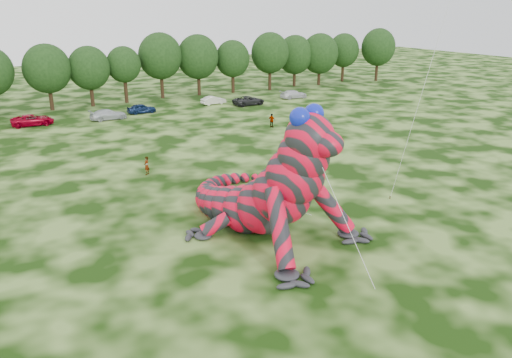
{
  "coord_description": "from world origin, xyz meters",
  "views": [
    {
      "loc": [
        -19.16,
        -20.95,
        14.55
      ],
      "look_at": [
        -4.48,
        5.44,
        4.0
      ],
      "focal_mm": 35.0,
      "sensor_mm": 36.0,
      "label": 1
    }
  ],
  "objects_px": {
    "tree_10": "(161,66)",
    "car_4": "(141,108)",
    "inflatable_gecko": "(249,166)",
    "car_5": "(213,100)",
    "tree_17": "(378,55)",
    "tree_14": "(295,61)",
    "tree_16": "(343,57)",
    "tree_7": "(48,77)",
    "tree_11": "(198,65)",
    "tree_13": "(270,61)",
    "car_7": "(294,94)",
    "tree_12": "(233,67)",
    "tree_15": "(320,59)",
    "car_3": "(108,115)",
    "spectator_2": "(305,125)",
    "spectator_0": "(147,166)",
    "spectator_3": "(272,121)",
    "tree_9": "(125,75)",
    "tree_8": "(90,76)",
    "car_6": "(249,101)",
    "car_2": "(32,120)"
  },
  "relations": [
    {
      "from": "car_2",
      "to": "tree_14",
      "type": "bearing_deg",
      "value": -76.29
    },
    {
      "from": "inflatable_gecko",
      "to": "car_4",
      "type": "distance_m",
      "value": 42.23
    },
    {
      "from": "tree_11",
      "to": "tree_17",
      "type": "distance_m",
      "value": 38.19
    },
    {
      "from": "tree_8",
      "to": "tree_12",
      "type": "distance_m",
      "value": 24.24
    },
    {
      "from": "car_7",
      "to": "tree_12",
      "type": "bearing_deg",
      "value": 31.46
    },
    {
      "from": "tree_10",
      "to": "car_4",
      "type": "distance_m",
      "value": 13.2
    },
    {
      "from": "tree_12",
      "to": "car_7",
      "type": "height_order",
      "value": "tree_12"
    },
    {
      "from": "tree_14",
      "to": "spectator_2",
      "type": "bearing_deg",
      "value": -121.16
    },
    {
      "from": "tree_8",
      "to": "tree_17",
      "type": "relative_size",
      "value": 0.87
    },
    {
      "from": "tree_12",
      "to": "spectator_0",
      "type": "distance_m",
      "value": 45.43
    },
    {
      "from": "tree_15",
      "to": "car_3",
      "type": "relative_size",
      "value": 1.99
    },
    {
      "from": "car_7",
      "to": "spectator_3",
      "type": "height_order",
      "value": "spectator_3"
    },
    {
      "from": "tree_7",
      "to": "tree_17",
      "type": "bearing_deg",
      "value": -0.13
    },
    {
      "from": "car_6",
      "to": "car_2",
      "type": "bearing_deg",
      "value": 83.9
    },
    {
      "from": "inflatable_gecko",
      "to": "tree_12",
      "type": "height_order",
      "value": "inflatable_gecko"
    },
    {
      "from": "tree_16",
      "to": "car_3",
      "type": "distance_m",
      "value": 51.76
    },
    {
      "from": "tree_12",
      "to": "spectator_2",
      "type": "height_order",
      "value": "tree_12"
    },
    {
      "from": "tree_12",
      "to": "spectator_3",
      "type": "bearing_deg",
      "value": -106.26
    },
    {
      "from": "tree_17",
      "to": "car_5",
      "type": "bearing_deg",
      "value": -169.53
    },
    {
      "from": "tree_15",
      "to": "car_4",
      "type": "distance_m",
      "value": 39.21
    },
    {
      "from": "inflatable_gecko",
      "to": "spectator_0",
      "type": "distance_m",
      "value": 15.57
    },
    {
      "from": "tree_8",
      "to": "car_5",
      "type": "distance_m",
      "value": 18.68
    },
    {
      "from": "tree_7",
      "to": "car_3",
      "type": "bearing_deg",
      "value": -62.03
    },
    {
      "from": "tree_17",
      "to": "spectator_0",
      "type": "height_order",
      "value": "tree_17"
    },
    {
      "from": "tree_11",
      "to": "tree_13",
      "type": "relative_size",
      "value": 0.99
    },
    {
      "from": "spectator_2",
      "to": "tree_13",
      "type": "bearing_deg",
      "value": -86.69
    },
    {
      "from": "tree_9",
      "to": "tree_17",
      "type": "bearing_deg",
      "value": -0.77
    },
    {
      "from": "tree_10",
      "to": "tree_17",
      "type": "height_order",
      "value": "tree_10"
    },
    {
      "from": "spectator_2",
      "to": "tree_15",
      "type": "bearing_deg",
      "value": -102.16
    },
    {
      "from": "tree_9",
      "to": "car_5",
      "type": "bearing_deg",
      "value": -35.18
    },
    {
      "from": "tree_14",
      "to": "car_3",
      "type": "relative_size",
      "value": 1.95
    },
    {
      "from": "spectator_3",
      "to": "inflatable_gecko",
      "type": "bearing_deg",
      "value": 118.08
    },
    {
      "from": "tree_8",
      "to": "spectator_3",
      "type": "xyz_separation_m",
      "value": [
        16.64,
        -25.26,
        -3.6
      ]
    },
    {
      "from": "car_4",
      "to": "car_7",
      "type": "bearing_deg",
      "value": -91.09
    },
    {
      "from": "car_3",
      "to": "car_5",
      "type": "distance_m",
      "value": 17.14
    },
    {
      "from": "spectator_0",
      "to": "car_5",
      "type": "bearing_deg",
      "value": -169.03
    },
    {
      "from": "tree_7",
      "to": "tree_17",
      "type": "height_order",
      "value": "tree_17"
    },
    {
      "from": "tree_13",
      "to": "tree_10",
      "type": "bearing_deg",
      "value": 175.79
    },
    {
      "from": "tree_9",
      "to": "tree_17",
      "type": "relative_size",
      "value": 0.84
    },
    {
      "from": "inflatable_gecko",
      "to": "tree_16",
      "type": "bearing_deg",
      "value": 25.05
    },
    {
      "from": "tree_16",
      "to": "tree_10",
      "type": "bearing_deg",
      "value": -178.8
    },
    {
      "from": "tree_7",
      "to": "car_7",
      "type": "distance_m",
      "value": 37.56
    },
    {
      "from": "spectator_3",
      "to": "tree_16",
      "type": "bearing_deg",
      "value": -78.28
    },
    {
      "from": "inflatable_gecko",
      "to": "car_5",
      "type": "bearing_deg",
      "value": 46.93
    },
    {
      "from": "tree_12",
      "to": "car_3",
      "type": "height_order",
      "value": "tree_12"
    },
    {
      "from": "car_5",
      "to": "tree_13",
      "type": "bearing_deg",
      "value": -66.79
    },
    {
      "from": "tree_13",
      "to": "car_4",
      "type": "distance_m",
      "value": 28.26
    },
    {
      "from": "car_4",
      "to": "car_6",
      "type": "relative_size",
      "value": 0.8
    },
    {
      "from": "tree_17",
      "to": "tree_14",
      "type": "bearing_deg",
      "value": 173.64
    },
    {
      "from": "tree_15",
      "to": "spectator_3",
      "type": "height_order",
      "value": "tree_15"
    }
  ]
}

